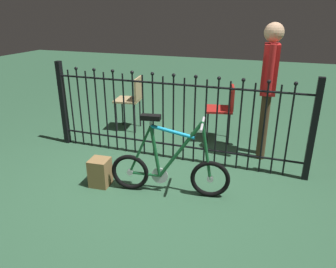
# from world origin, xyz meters

# --- Properties ---
(ground_plane) EXTENTS (20.00, 20.00, 0.00)m
(ground_plane) POSITION_xyz_m (0.00, 0.00, 0.00)
(ground_plane) COLOR #2F593D
(iron_fence) EXTENTS (3.35, 0.07, 1.20)m
(iron_fence) POSITION_xyz_m (-0.05, 0.72, 0.60)
(iron_fence) COLOR black
(iron_fence) RESTS_ON ground
(bicycle) EXTENTS (1.26, 0.40, 0.87)m
(bicycle) POSITION_xyz_m (0.24, -0.09, 0.29)
(bicycle) COLOR black
(bicycle) RESTS_ON ground
(chair_red) EXTENTS (0.46, 0.45, 0.83)m
(chair_red) POSITION_xyz_m (0.51, 1.57, 0.53)
(chair_red) COLOR black
(chair_red) RESTS_ON ground
(chair_tan) EXTENTS (0.44, 0.44, 0.86)m
(chair_tan) POSITION_xyz_m (-0.96, 1.56, 0.54)
(chair_tan) COLOR black
(chair_tan) RESTS_ON ground
(person_visitor) EXTENTS (0.23, 0.47, 1.71)m
(person_visitor) POSITION_xyz_m (1.10, 1.21, 1.03)
(person_visitor) COLOR #4C3823
(person_visitor) RESTS_ON ground
(display_crate) EXTENTS (0.23, 0.23, 0.31)m
(display_crate) POSITION_xyz_m (-0.53, -0.19, 0.16)
(display_crate) COLOR olive
(display_crate) RESTS_ON ground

